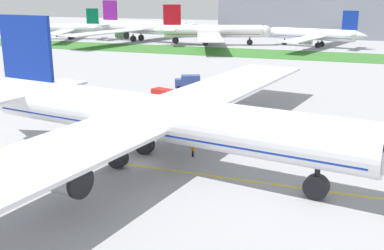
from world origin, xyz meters
TOP-DOWN VIEW (x-y plane):
  - ground_plane at (0.00, 0.00)m, footprint 600.00×600.00m
  - apron_taxi_line at (0.00, -0.77)m, footprint 280.00×0.36m
  - grass_median_strip at (0.00, 108.95)m, footprint 320.00×24.00m
  - airliner_foreground at (1.42, 0.26)m, footprint 57.54×93.47m
  - ground_crew_wingwalker_starboard at (5.06, 4.40)m, footprint 0.51×0.47m
  - service_truck_baggage_loader at (-9.77, 30.73)m, footprint 5.96×3.90m
  - service_truck_fuel_bowser at (-10.25, 43.98)m, footprint 5.77×4.12m
  - parked_airliner_far_left at (-100.21, 131.01)m, footprint 34.96×55.53m
  - parked_airliner_far_centre at (-64.03, 132.58)m, footprint 51.05×81.91m
  - parked_airliner_far_right at (-31.99, 128.51)m, footprint 44.67×71.96m
  - parked_airliner_far_outer at (7.13, 135.46)m, footprint 37.63×59.57m
  - terminal_building at (25.42, 179.35)m, footprint 133.98×20.00m

SIDE VIEW (x-z plane):
  - ground_plane at x=0.00m, z-range 0.00..0.00m
  - apron_taxi_line at x=0.00m, z-range 0.00..0.01m
  - grass_median_strip at x=0.00m, z-range 0.00..0.10m
  - ground_crew_wingwalker_starboard at x=5.06m, z-range 0.18..1.90m
  - service_truck_baggage_loader at x=-9.77m, z-range 0.15..2.62m
  - service_truck_fuel_bowser at x=-10.25m, z-range 0.11..3.05m
  - parked_airliner_far_left at x=-100.21m, z-range -2.14..11.17m
  - parked_airliner_far_outer at x=7.13m, z-range -2.21..11.51m
  - parked_airliner_far_right at x=-31.99m, z-range -2.49..13.03m
  - parked_airliner_far_centre at x=-64.03m, z-range -2.69..14.06m
  - airliner_foreground at x=1.42m, z-range -2.71..14.19m
  - terminal_building at x=25.42m, z-range 0.00..18.00m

